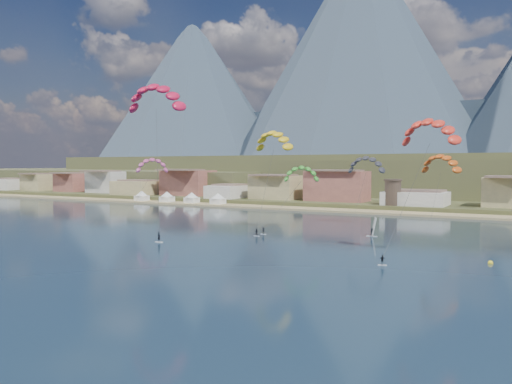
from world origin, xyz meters
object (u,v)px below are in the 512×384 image
kitesurfer_green (301,172)px  watchtower (393,192)px  kitesurfer_yellow (274,138)px  kitesurfer_orange (430,128)px  buoy (490,263)px  kitesurfer_red (156,94)px  windsurfer (373,230)px

kitesurfer_green → watchtower: bearing=84.9°
kitesurfer_yellow → kitesurfer_orange: bearing=-27.2°
kitesurfer_yellow → kitesurfer_green: 10.10m
buoy → kitesurfer_red: bearing=177.6°
windsurfer → kitesurfer_green: bearing=174.4°
windsurfer → buoy: bearing=-40.5°
kitesurfer_yellow → windsurfer: bearing=6.4°
kitesurfer_orange → windsurfer: (-16.01, 22.40, -19.93)m
watchtower → kitesurfer_green: bearing=-95.1°
kitesurfer_green → buoy: size_ratio=22.53×
buoy → kitesurfer_green: bearing=151.5°
kitesurfer_orange → kitesurfer_green: kitesurfer_orange is taller
kitesurfer_orange → buoy: bearing=4.8°
kitesurfer_green → windsurfer: kitesurfer_green is taller
kitesurfer_green → buoy: bearing=-28.5°
kitesurfer_red → windsurfer: (43.43, 18.68, -29.65)m
watchtower → kitesurfer_yellow: 66.92m
windsurfer → buoy: (25.35, -21.62, -1.17)m
kitesurfer_yellow → kitesurfer_red: bearing=-142.2°
kitesurfer_orange → buoy: (9.34, 0.78, -21.10)m
kitesurfer_red → kitesurfer_yellow: (20.85, 16.14, -9.53)m
watchtower → kitesurfer_orange: kitesurfer_orange is taller
windsurfer → kitesurfer_orange: bearing=-54.4°
watchtower → kitesurfer_red: (-31.14, -80.53, 24.57)m
kitesurfer_yellow → kitesurfer_green: kitesurfer_yellow is taller
kitesurfer_red → kitesurfer_yellow: 28.04m
kitesurfer_orange → windsurfer: size_ratio=5.92×
kitesurfer_orange → kitesurfer_red: bearing=176.4°
kitesurfer_yellow → windsurfer: size_ratio=5.93×
kitesurfer_yellow → windsurfer: 30.35m
kitesurfer_yellow → buoy: kitesurfer_yellow is taller
kitesurfer_red → buoy: size_ratio=45.36×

